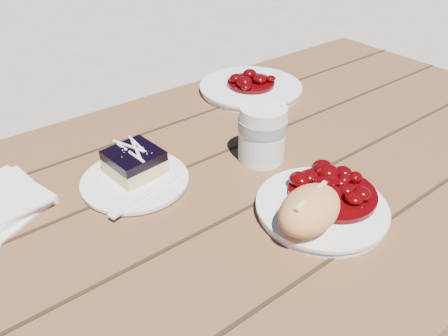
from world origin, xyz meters
TOP-DOWN VIEW (x-y plane):
  - picnic_table at (0.00, -0.00)m, footprint 2.00×1.55m
  - main_plate at (0.26, -0.16)m, footprint 0.20×0.20m
  - goulash_stew at (0.29, -0.16)m, footprint 0.14×0.14m
  - bread_roll at (0.20, -0.18)m, footprint 0.13×0.10m
  - dessert_plate at (0.06, 0.09)m, footprint 0.18×0.18m
  - blueberry_cake at (0.07, 0.11)m, footprint 0.09×0.09m
  - fork_dessert at (0.04, 0.04)m, footprint 0.16×0.06m
  - coffee_cup at (0.29, 0.02)m, footprint 0.09×0.09m
  - fork_table at (-0.15, 0.10)m, footprint 0.15×0.10m
  - second_plate at (0.48, 0.27)m, footprint 0.25×0.25m
  - second_stew at (0.48, 0.27)m, footprint 0.12×0.12m

SIDE VIEW (x-z plane):
  - picnic_table at x=0.00m, z-range 0.21..0.96m
  - fork_table at x=-0.15m, z-range 0.75..0.75m
  - dessert_plate at x=0.06m, z-range 0.75..0.76m
  - main_plate at x=0.26m, z-range 0.75..0.77m
  - second_plate at x=0.48m, z-range 0.75..0.77m
  - fork_dessert at x=0.04m, z-range 0.76..0.76m
  - blueberry_cake at x=0.07m, z-range 0.76..0.81m
  - goulash_stew at x=0.29m, z-range 0.77..0.81m
  - second_stew at x=0.48m, z-range 0.77..0.81m
  - bread_roll at x=0.20m, z-range 0.77..0.83m
  - coffee_cup at x=0.29m, z-range 0.75..0.86m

